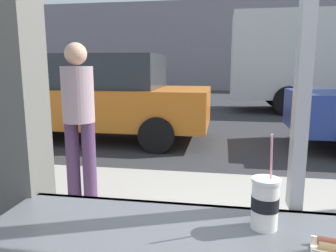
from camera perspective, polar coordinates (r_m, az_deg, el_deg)
name	(u,v)px	position (r m, az deg, el deg)	size (l,w,h in m)	color
ground_plane	(232,121)	(9.33, 11.15, 0.92)	(60.00, 60.00, 0.00)	#2D2D30
sidewalk_strip	(251,231)	(3.18, 14.30, -17.33)	(16.00, 2.80, 0.12)	#9E998E
building_facade_far	(229,46)	(21.02, 10.56, 13.49)	(28.00, 1.20, 5.35)	gray
soda_cup_right	(265,202)	(1.18, 16.50, -12.64)	(0.10, 0.10, 0.33)	silver
parked_car_orange	(100,97)	(6.90, -11.77, 4.95)	(4.51, 1.98, 1.74)	orange
pedestrian	(79,113)	(3.44, -15.27, 2.21)	(0.32, 0.32, 1.63)	#4A2F51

